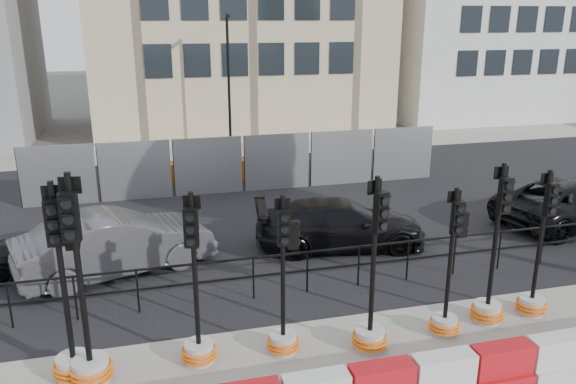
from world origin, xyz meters
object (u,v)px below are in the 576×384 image
object	(u,v)px
traffic_signal_a	(87,343)
traffic_signal_d	(284,317)
traffic_signal_h	(534,286)
car_c	(340,224)

from	to	relation	value
traffic_signal_a	traffic_signal_d	world-z (taller)	traffic_signal_a
traffic_signal_a	traffic_signal_h	size ratio (longest dim) A/B	1.19
traffic_signal_a	traffic_signal_d	distance (m)	3.32
traffic_signal_h	car_c	xyz separation A→B (m)	(-2.61, 4.33, 0.01)
traffic_signal_a	traffic_signal_d	bearing A→B (deg)	9.70
traffic_signal_a	car_c	xyz separation A→B (m)	(5.96, 4.45, -0.11)
car_c	traffic_signal_d	bearing A→B (deg)	157.65
traffic_signal_d	car_c	size ratio (longest dim) A/B	0.64
traffic_signal_a	traffic_signal_h	bearing A→B (deg)	9.30
car_c	traffic_signal_a	bearing A→B (deg)	135.46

